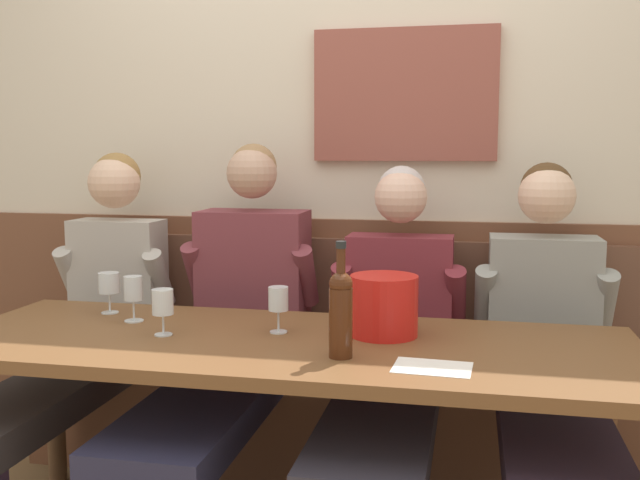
% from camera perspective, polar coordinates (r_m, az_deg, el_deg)
% --- Properties ---
extents(room_wall_back, '(6.80, 0.12, 2.80)m').
position_cam_1_polar(room_wall_back, '(3.11, 1.63, 8.77)').
color(room_wall_back, beige).
rests_on(room_wall_back, ground).
extents(wood_wainscot_panel, '(6.80, 0.03, 1.02)m').
position_cam_1_polar(wood_wainscot_panel, '(3.16, 1.35, -7.58)').
color(wood_wainscot_panel, brown).
rests_on(wood_wainscot_panel, ground).
extents(wall_bench, '(2.48, 0.42, 0.94)m').
position_cam_1_polar(wall_bench, '(3.03, 0.58, -12.73)').
color(wall_bench, brown).
rests_on(wall_bench, ground).
extents(dining_table, '(2.18, 0.78, 0.72)m').
position_cam_1_polar(dining_table, '(2.29, -2.83, -9.80)').
color(dining_table, brown).
rests_on(dining_table, ground).
extents(person_center_left_seat, '(0.49, 1.24, 1.30)m').
position_cam_1_polar(person_center_left_seat, '(2.93, -18.72, -6.54)').
color(person_center_left_seat, '#372539').
rests_on(person_center_left_seat, ground).
extents(person_right_seat, '(0.54, 1.24, 1.34)m').
position_cam_1_polar(person_right_seat, '(2.70, -7.25, -7.19)').
color(person_right_seat, '#332441').
rests_on(person_right_seat, ground).
extents(person_center_right_seat, '(0.51, 1.24, 1.25)m').
position_cam_1_polar(person_center_right_seat, '(2.53, 5.47, -9.15)').
color(person_center_right_seat, '#2F2439').
rests_on(person_center_right_seat, ground).
extents(person_left_seat, '(0.51, 1.24, 1.27)m').
position_cam_1_polar(person_left_seat, '(2.56, 17.83, -8.86)').
color(person_left_seat, '#332F3C').
rests_on(person_left_seat, ground).
extents(ice_bucket, '(0.22, 0.22, 0.19)m').
position_cam_1_polar(ice_bucket, '(2.30, 5.09, -5.20)').
color(ice_bucket, red).
rests_on(ice_bucket, dining_table).
extents(wine_bottle_clear_water, '(0.07, 0.07, 0.33)m').
position_cam_1_polar(wine_bottle_clear_water, '(2.04, 1.66, -5.56)').
color(wine_bottle_clear_water, '#46210F').
rests_on(wine_bottle_clear_water, dining_table).
extents(wine_glass_center_rear, '(0.07, 0.07, 0.15)m').
position_cam_1_polar(wine_glass_center_rear, '(2.34, -12.38, -5.02)').
color(wine_glass_center_rear, silver).
rests_on(wine_glass_center_rear, dining_table).
extents(wine_glass_near_bucket, '(0.06, 0.06, 0.16)m').
position_cam_1_polar(wine_glass_near_bucket, '(2.49, 3.71, -3.89)').
color(wine_glass_near_bucket, silver).
rests_on(wine_glass_near_bucket, dining_table).
extents(wine_glass_right_end, '(0.06, 0.06, 0.15)m').
position_cam_1_polar(wine_glass_right_end, '(2.33, -3.33, -4.88)').
color(wine_glass_right_end, silver).
rests_on(wine_glass_right_end, dining_table).
extents(wine_glass_center_front, '(0.08, 0.08, 0.15)m').
position_cam_1_polar(wine_glass_center_front, '(2.71, -16.41, -3.44)').
color(wine_glass_center_front, silver).
rests_on(wine_glass_center_front, dining_table).
extents(wine_glass_left_end, '(0.07, 0.07, 0.16)m').
position_cam_1_polar(wine_glass_left_end, '(2.55, -14.61, -3.86)').
color(wine_glass_left_end, silver).
rests_on(wine_glass_left_end, dining_table).
extents(tasting_sheet_left_guest, '(0.22, 0.16, 0.00)m').
position_cam_1_polar(tasting_sheet_left_guest, '(2.00, 8.91, -9.96)').
color(tasting_sheet_left_guest, white).
rests_on(tasting_sheet_left_guest, dining_table).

